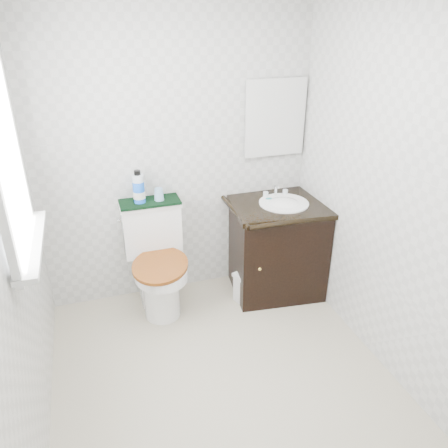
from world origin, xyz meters
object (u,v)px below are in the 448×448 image
mouthwash_bottle (139,188)px  cup (159,194)px  vanity (277,244)px  trash_bin (245,286)px  toilet (157,265)px

mouthwash_bottle → cup: size_ratio=2.64×
vanity → cup: (-0.95, 0.18, 0.51)m
vanity → mouthwash_bottle: (-1.10, 0.18, 0.58)m
vanity → mouthwash_bottle: size_ratio=3.59×
vanity → cup: cup is taller
vanity → cup: 1.09m
trash_bin → mouthwash_bottle: mouthwash_bottle is taller
mouthwash_bottle → trash_bin: bearing=-20.1°
toilet → mouthwash_bottle: bearing=121.6°
vanity → trash_bin: (-0.32, -0.10, -0.30)m
toilet → vanity: bearing=-3.4°
vanity → trash_bin: 0.45m
mouthwash_bottle → cup: bearing=-1.2°
trash_bin → cup: (-0.63, 0.28, 0.81)m
trash_bin → toilet: bearing=167.0°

